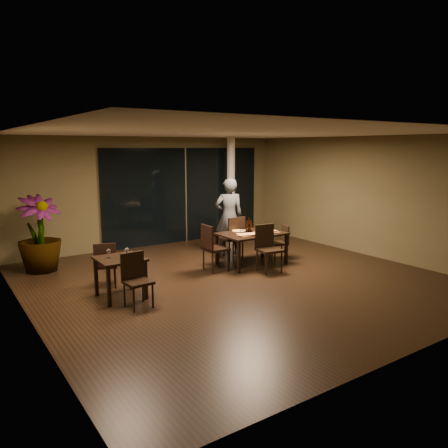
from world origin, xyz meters
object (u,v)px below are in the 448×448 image
bottle_a (247,227)px  main_table (252,236)px  chair_main_left (212,245)px  diner (229,217)px  chair_main_right (281,240)px  bottle_c (249,225)px  chair_main_far (234,235)px  potted_plant (39,234)px  chair_side_far (105,263)px  bottle_b (251,226)px  side_table (120,265)px  chair_side_near (136,277)px  chair_main_near (267,245)px

bottle_a → main_table: bearing=-41.7°
chair_main_left → diner: size_ratio=0.54×
chair_main_left → bottle_a: bearing=-84.7°
chair_main_right → bottle_c: (-0.88, 0.16, 0.45)m
main_table → chair_main_far: (-0.06, 0.65, -0.09)m
main_table → chair_main_left: size_ratio=1.43×
potted_plant → chair_side_far: bearing=-68.3°
chair_main_right → diner: size_ratio=0.43×
bottle_a → bottle_b: size_ratio=1.02×
bottle_a → chair_side_far: bearing=178.1°
chair_main_left → bottle_a: size_ratio=3.61×
bottle_c → side_table: bearing=-169.5°
bottle_b → bottle_c: (-0.00, 0.07, 0.02)m
main_table → bottle_b: bearing=68.5°
chair_main_left → chair_side_near: chair_main_left is taller
side_table → chair_main_far: chair_main_far is taller
main_table → side_table: bearing=-171.6°
main_table → chair_main_left: chair_main_left is taller
side_table → bottle_b: size_ratio=2.80×
bottle_b → chair_main_right: bearing=-5.6°
chair_main_near → chair_side_near: 3.30m
chair_main_left → chair_side_near: 2.49m
chair_main_left → bottle_c: 1.16m
main_table → chair_main_far: bearing=95.2°
chair_main_far → chair_main_left: 1.21m
chair_main_near → bottle_b: bottle_b is taller
potted_plant → side_table: bearing=-72.8°
chair_main_far → chair_main_right: size_ratio=1.25×
diner → potted_plant: size_ratio=1.16×
bottle_c → bottle_b: bearing=-87.7°
chair_main_far → potted_plant: 4.43m
bottle_b → potted_plant: bearing=153.7°
side_table → chair_main_far: size_ratio=0.76×
main_table → chair_main_near: bearing=-95.3°
main_table → bottle_c: size_ratio=4.50×
bottle_b → bottle_c: bottle_c is taller
chair_side_far → diner: diner is taller
chair_side_near → bottle_b: size_ratio=3.27×
bottle_a → bottle_b: bearing=-8.8°
bottle_a → bottle_c: 0.12m
diner → bottle_a: 1.04m
chair_main_left → chair_main_right: (1.99, -0.04, -0.12)m
chair_main_far → bottle_a: 0.65m
chair_side_far → bottle_a: (3.35, -0.11, 0.38)m
chair_main_far → chair_side_far: size_ratio=1.15×
chair_main_left → chair_main_near: bearing=-120.5°
potted_plant → bottle_c: bearing=-25.5°
main_table → potted_plant: bearing=153.0°
potted_plant → bottle_b: potted_plant is taller
main_table → potted_plant: size_ratio=0.89×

